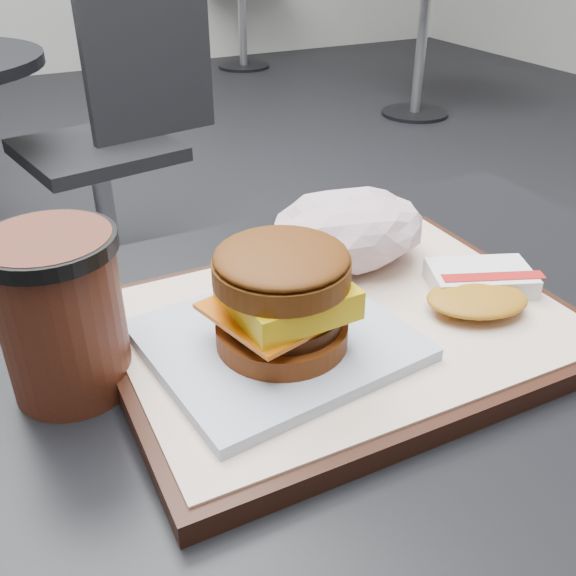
# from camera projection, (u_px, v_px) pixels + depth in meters

# --- Properties ---
(customer_table) EXTENTS (0.80, 0.60, 0.77)m
(customer_table) POSITION_uv_depth(u_px,v_px,m) (343.00, 528.00, 0.60)
(customer_table) COLOR #A5A5AA
(customer_table) RESTS_ON ground
(serving_tray) EXTENTS (0.38, 0.28, 0.02)m
(serving_tray) POSITION_uv_depth(u_px,v_px,m) (342.00, 328.00, 0.54)
(serving_tray) COLOR black
(serving_tray) RESTS_ON customer_table
(breakfast_sandwich) EXTENTS (0.21, 0.19, 0.09)m
(breakfast_sandwich) POSITION_uv_depth(u_px,v_px,m) (281.00, 307.00, 0.48)
(breakfast_sandwich) COLOR silver
(breakfast_sandwich) RESTS_ON serving_tray
(hash_brown) EXTENTS (0.13, 0.12, 0.02)m
(hash_brown) POSITION_uv_depth(u_px,v_px,m) (479.00, 287.00, 0.56)
(hash_brown) COLOR white
(hash_brown) RESTS_ON serving_tray
(crumpled_wrapper) EXTENTS (0.15, 0.12, 0.07)m
(crumpled_wrapper) POSITION_uv_depth(u_px,v_px,m) (350.00, 229.00, 0.61)
(crumpled_wrapper) COLOR silver
(crumpled_wrapper) RESTS_ON serving_tray
(coffee_cup) EXTENTS (0.09, 0.09, 0.13)m
(coffee_cup) POSITION_uv_depth(u_px,v_px,m) (61.00, 309.00, 0.46)
(coffee_cup) COLOR #451B10
(coffee_cup) RESTS_ON customer_table
(neighbor_chair) EXTENTS (0.64, 0.49, 0.88)m
(neighbor_chair) POSITION_uv_depth(u_px,v_px,m) (116.00, 130.00, 1.92)
(neighbor_chair) COLOR #9D9DA2
(neighbor_chair) RESTS_ON ground
(bg_table_near) EXTENTS (0.66, 0.66, 0.75)m
(bg_table_near) POSITION_uv_depth(u_px,v_px,m) (424.00, 15.00, 3.61)
(bg_table_near) COLOR black
(bg_table_near) RESTS_ON ground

